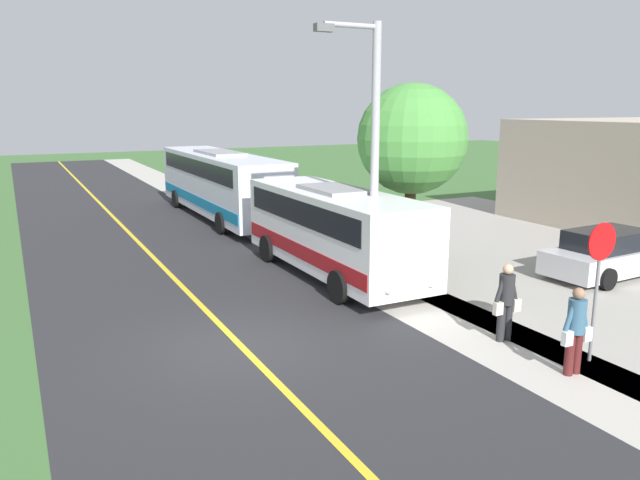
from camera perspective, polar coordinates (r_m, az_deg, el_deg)
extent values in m
plane|color=#3D6633|center=(13.60, -7.50, -9.70)|extent=(120.00, 120.00, 0.00)
cube|color=#28282B|center=(13.60, -7.50, -9.68)|extent=(8.00, 100.00, 0.01)
cube|color=#B2ADA3|center=(15.95, 10.49, -6.41)|extent=(2.40, 100.00, 0.01)
cube|color=gold|center=(13.59, -7.50, -9.66)|extent=(0.16, 100.00, 0.00)
cube|color=white|center=(18.45, 1.31, 1.12)|extent=(2.34, 7.97, 2.25)
cube|color=maroon|center=(18.57, 1.30, -0.63)|extent=(2.38, 7.81, 0.44)
cube|color=black|center=(18.35, 1.32, 2.88)|extent=(2.38, 7.17, 0.70)
cube|color=gray|center=(18.25, 1.33, 4.77)|extent=(1.41, 2.39, 0.12)
cylinder|color=black|center=(17.25, 8.63, -3.34)|extent=(0.25, 0.90, 0.90)
cylinder|color=black|center=(16.05, 1.77, -4.41)|extent=(0.25, 0.90, 0.90)
cylinder|color=black|center=(21.34, 0.94, -0.14)|extent=(0.25, 0.90, 0.90)
cylinder|color=black|center=(20.37, -4.91, -0.80)|extent=(0.25, 0.90, 0.90)
sphere|color=#F2EACC|center=(15.70, 10.33, -4.04)|extent=(0.20, 0.20, 0.20)
sphere|color=#F2EACC|center=(14.98, 6.38, -4.72)|extent=(0.20, 0.20, 0.20)
cube|color=silver|center=(28.62, -9.27, 5.36)|extent=(2.42, 11.85, 2.59)
cube|color=#0C72A5|center=(28.72, -9.22, 3.88)|extent=(2.46, 11.62, 0.44)
cube|color=black|center=(28.54, -9.32, 6.84)|extent=(2.46, 10.67, 0.70)
cube|color=gray|center=(28.49, -9.37, 8.06)|extent=(1.45, 3.56, 0.12)
cylinder|color=black|center=(25.80, -4.11, 2.03)|extent=(0.25, 0.90, 0.90)
cylinder|color=black|center=(24.98, -9.23, 1.56)|extent=(0.25, 0.90, 0.90)
cylinder|color=black|center=(32.61, -9.15, 4.09)|extent=(0.25, 0.90, 0.90)
cylinder|color=black|center=(31.97, -13.29, 3.75)|extent=(0.25, 0.90, 0.90)
sphere|color=#F2EACC|center=(23.49, -3.19, 1.63)|extent=(0.20, 0.20, 0.20)
sphere|color=#F2EACC|center=(23.00, -6.22, 1.34)|extent=(0.20, 0.20, 0.20)
cylinder|color=#4C1919|center=(13.01, 22.85, -9.65)|extent=(0.18, 0.18, 0.85)
cylinder|color=#4C1919|center=(12.87, 22.26, -9.85)|extent=(0.18, 0.18, 0.85)
cylinder|color=#335972|center=(12.68, 22.84, -6.57)|extent=(0.34, 0.34, 0.67)
sphere|color=#8C664C|center=(12.55, 23.01, -4.62)|extent=(0.23, 0.23, 0.23)
cylinder|color=#335972|center=(12.81, 23.39, -6.28)|extent=(0.28, 0.10, 0.60)
cube|color=white|center=(12.97, 23.62, -8.04)|extent=(0.20, 0.12, 0.28)
cylinder|color=#335972|center=(12.54, 22.31, -6.58)|extent=(0.28, 0.10, 0.60)
cube|color=white|center=(12.59, 22.09, -8.52)|extent=(0.20, 0.12, 0.28)
cylinder|color=#262628|center=(14.25, 17.13, -7.28)|extent=(0.18, 0.18, 0.85)
cylinder|color=#262628|center=(14.12, 16.54, -7.43)|extent=(0.18, 0.18, 0.85)
cylinder|color=#262628|center=(13.96, 17.03, -4.42)|extent=(0.34, 0.34, 0.67)
sphere|color=tan|center=(13.84, 17.15, -2.63)|extent=(0.23, 0.23, 0.23)
cylinder|color=#262628|center=(14.07, 17.58, -4.18)|extent=(0.28, 0.10, 0.61)
cube|color=beige|center=(14.21, 17.83, -5.81)|extent=(0.20, 0.12, 0.28)
cylinder|color=#262628|center=(13.82, 16.49, -4.40)|extent=(0.28, 0.10, 0.61)
cube|color=beige|center=(13.86, 16.29, -6.16)|extent=(0.20, 0.12, 0.28)
cylinder|color=slate|center=(13.50, 24.23, -5.93)|extent=(0.07, 0.07, 2.20)
cylinder|color=red|center=(13.14, 24.84, -0.14)|extent=(0.76, 0.03, 0.76)
cylinder|color=#9E9EA3|center=(17.20, 5.14, 7.54)|extent=(0.24, 0.24, 7.29)
cylinder|color=#9E9EA3|center=(16.85, 2.93, 19.38)|extent=(1.60, 0.14, 0.14)
cube|color=#59595B|center=(16.46, 0.37, 19.21)|extent=(0.50, 0.24, 0.20)
cube|color=silver|center=(20.57, 25.43, -1.62)|extent=(4.49, 2.04, 0.70)
cube|color=black|center=(20.28, 25.27, 0.05)|extent=(2.50, 1.66, 0.57)
cylinder|color=black|center=(22.21, 25.49, -1.21)|extent=(0.65, 0.26, 0.64)
cylinder|color=black|center=(20.06, 21.04, -2.19)|extent=(0.65, 0.26, 0.64)
cylinder|color=black|center=(19.04, 25.23, -3.32)|extent=(0.65, 0.26, 0.64)
cylinder|color=#4C3826|center=(20.18, 8.35, 1.67)|extent=(0.36, 0.36, 2.75)
sphere|color=#478C3D|center=(19.86, 8.60, 9.31)|extent=(3.51, 3.51, 3.51)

